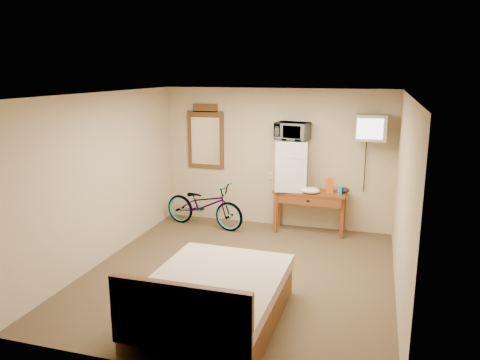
{
  "coord_description": "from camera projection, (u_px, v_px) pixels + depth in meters",
  "views": [
    {
      "loc": [
        1.74,
        -5.88,
        2.8
      ],
      "look_at": [
        -0.15,
        0.55,
        1.23
      ],
      "focal_mm": 35.0,
      "sensor_mm": 36.0,
      "label": 1
    }
  ],
  "objects": [
    {
      "name": "room",
      "position": [
        239.0,
        188.0,
        6.32
      ],
      "size": [
        4.6,
        4.64,
        2.5
      ],
      "color": "#4F3D27",
      "rests_on": "ground"
    },
    {
      "name": "desk",
      "position": [
        310.0,
        199.0,
        8.15
      ],
      "size": [
        1.27,
        0.55,
        0.75
      ],
      "color": "brown",
      "rests_on": "floor"
    },
    {
      "name": "mini_fridge",
      "position": [
        292.0,
        165.0,
        8.17
      ],
      "size": [
        0.6,
        0.58,
        0.88
      ],
      "color": "silver",
      "rests_on": "desk"
    },
    {
      "name": "microwave",
      "position": [
        292.0,
        131.0,
        8.04
      ],
      "size": [
        0.62,
        0.48,
        0.31
      ],
      "primitive_type": "imported",
      "rotation": [
        0.0,
        0.0,
        -0.21
      ],
      "color": "silver",
      "rests_on": "mini_fridge"
    },
    {
      "name": "snack_bag",
      "position": [
        330.0,
        186.0,
        8.0
      ],
      "size": [
        0.14,
        0.1,
        0.26
      ],
      "primitive_type": "cube",
      "rotation": [
        0.0,
        0.0,
        0.19
      ],
      "color": "#CF5C12",
      "rests_on": "desk"
    },
    {
      "name": "blue_cup",
      "position": [
        340.0,
        190.0,
        7.93
      ],
      "size": [
        0.08,
        0.08,
        0.13
      ],
      "primitive_type": "cylinder",
      "color": "#388BC0",
      "rests_on": "desk"
    },
    {
      "name": "cloth_cream",
      "position": [
        310.0,
        190.0,
        7.99
      ],
      "size": [
        0.34,
        0.26,
        0.1
      ],
      "primitive_type": "ellipsoid",
      "color": "white",
      "rests_on": "desk"
    },
    {
      "name": "cloth_dark_a",
      "position": [
        281.0,
        189.0,
        8.14
      ],
      "size": [
        0.23,
        0.17,
        0.09
      ],
      "primitive_type": "ellipsoid",
      "color": "black",
      "rests_on": "desk"
    },
    {
      "name": "cloth_dark_b",
      "position": [
        343.0,
        190.0,
        8.03
      ],
      "size": [
        0.21,
        0.17,
        0.1
      ],
      "primitive_type": "ellipsoid",
      "color": "black",
      "rests_on": "desk"
    },
    {
      "name": "crt_television",
      "position": [
        370.0,
        128.0,
        7.62
      ],
      "size": [
        0.52,
        0.6,
        0.43
      ],
      "color": "black",
      "rests_on": "room"
    },
    {
      "name": "wall_mirror",
      "position": [
        206.0,
        137.0,
        8.74
      ],
      "size": [
        0.71,
        0.04,
        1.2
      ],
      "color": "brown",
      "rests_on": "room"
    },
    {
      "name": "bicycle",
      "position": [
        204.0,
        205.0,
        8.51
      ],
      "size": [
        1.65,
        0.83,
        0.83
      ],
      "primitive_type": "imported",
      "rotation": [
        0.0,
        0.0,
        1.39
      ],
      "color": "black",
      "rests_on": "floor"
    },
    {
      "name": "bed",
      "position": [
        212.0,
        300.0,
        5.23
      ],
      "size": [
        1.49,
        1.98,
        0.9
      ],
      "color": "brown",
      "rests_on": "floor"
    }
  ]
}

